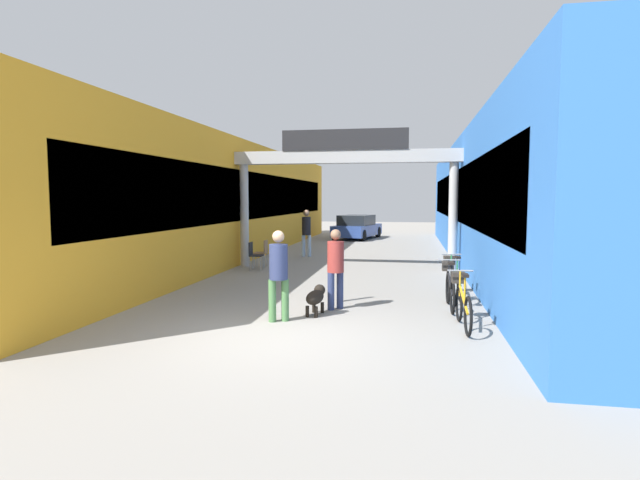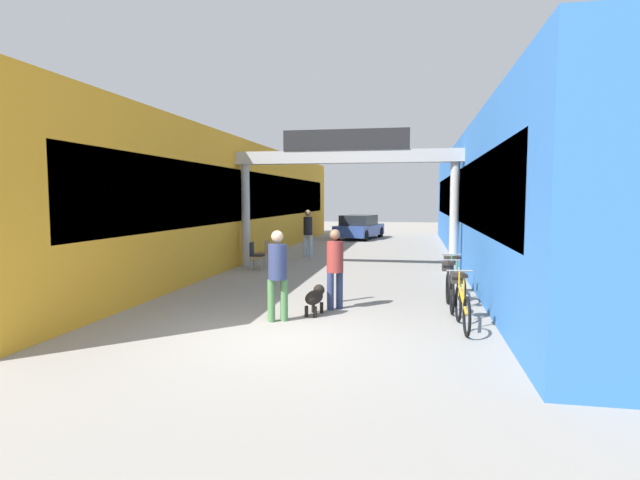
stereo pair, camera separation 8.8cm
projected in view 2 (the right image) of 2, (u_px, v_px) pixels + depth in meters
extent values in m
plane|color=gray|center=(279.00, 337.00, 8.16)|extent=(80.00, 80.00, 0.00)
cube|color=gold|center=(228.00, 201.00, 19.70)|extent=(3.00, 26.00, 4.29)
cube|color=black|center=(264.00, 196.00, 19.41)|extent=(0.04, 23.40, 1.72)
cube|color=blue|center=(499.00, 202.00, 17.81)|extent=(3.00, 26.00, 4.29)
cube|color=black|center=(456.00, 196.00, 18.06)|extent=(0.04, 23.40, 1.72)
cylinder|color=#B2B2B2|center=(246.00, 216.00, 16.51)|extent=(0.28, 0.28, 3.37)
cylinder|color=#B2B2B2|center=(454.00, 217.00, 15.26)|extent=(0.28, 0.28, 3.37)
cube|color=#B2B2B2|center=(346.00, 157.00, 15.73)|extent=(7.40, 0.44, 0.40)
cube|color=#232326|center=(345.00, 140.00, 15.49)|extent=(3.96, 0.10, 0.64)
cylinder|color=#4C7F47|center=(271.00, 301.00, 9.15)|extent=(0.19, 0.19, 0.78)
cylinder|color=#4C7F47|center=(284.00, 300.00, 9.22)|extent=(0.19, 0.19, 0.78)
cylinder|color=navy|center=(277.00, 262.00, 9.12)|extent=(0.46, 0.46, 0.65)
sphere|color=tan|center=(277.00, 237.00, 9.08)|extent=(0.30, 0.30, 0.22)
cylinder|color=navy|center=(339.00, 290.00, 10.27)|extent=(0.20, 0.20, 0.76)
cylinder|color=navy|center=(330.00, 291.00, 10.12)|extent=(0.20, 0.20, 0.76)
cylinder|color=#99332D|center=(335.00, 257.00, 10.14)|extent=(0.48, 0.48, 0.63)
sphere|color=#8C664C|center=(335.00, 235.00, 10.10)|extent=(0.31, 0.31, 0.22)
cylinder|color=#A5BFE0|center=(311.00, 246.00, 19.30)|extent=(0.16, 0.16, 0.85)
cylinder|color=#A5BFE0|center=(305.00, 246.00, 19.38)|extent=(0.16, 0.16, 0.85)
cylinder|color=black|center=(308.00, 226.00, 19.27)|extent=(0.38, 0.38, 0.70)
sphere|color=#8C664C|center=(308.00, 213.00, 19.23)|extent=(0.27, 0.27, 0.24)
ellipsoid|color=black|center=(314.00, 297.00, 9.68)|extent=(0.38, 0.70, 0.27)
sphere|color=black|center=(319.00, 290.00, 9.96)|extent=(0.25, 0.25, 0.23)
sphere|color=white|center=(317.00, 296.00, 9.87)|extent=(0.18, 0.18, 0.16)
cylinder|color=black|center=(313.00, 307.00, 9.92)|extent=(0.08, 0.08, 0.21)
cylinder|color=black|center=(322.00, 308.00, 9.86)|extent=(0.08, 0.08, 0.21)
cylinder|color=black|center=(306.00, 311.00, 9.54)|extent=(0.08, 0.08, 0.21)
cylinder|color=black|center=(315.00, 312.00, 9.49)|extent=(0.08, 0.08, 0.21)
torus|color=black|center=(458.00, 304.00, 9.17)|extent=(0.08, 0.67, 0.67)
torus|color=black|center=(467.00, 317.00, 8.16)|extent=(0.08, 0.67, 0.67)
cube|color=gold|center=(463.00, 300.00, 8.65)|extent=(0.08, 0.94, 0.34)
cylinder|color=gold|center=(464.00, 288.00, 8.51)|extent=(0.03, 0.03, 0.42)
cube|color=black|center=(464.00, 276.00, 8.49)|extent=(0.11, 0.22, 0.05)
cylinder|color=gold|center=(459.00, 284.00, 9.07)|extent=(0.03, 0.03, 0.46)
cylinder|color=gray|center=(460.00, 271.00, 9.05)|extent=(0.46, 0.05, 0.03)
cube|color=#332D28|center=(458.00, 278.00, 9.26)|extent=(0.25, 0.21, 0.20)
torus|color=black|center=(448.00, 288.00, 10.72)|extent=(0.06, 0.67, 0.67)
torus|color=black|center=(452.00, 298.00, 9.72)|extent=(0.06, 0.67, 0.67)
cube|color=black|center=(450.00, 284.00, 10.21)|extent=(0.05, 0.94, 0.34)
cylinder|color=black|center=(451.00, 274.00, 10.07)|extent=(0.03, 0.03, 0.42)
cube|color=black|center=(451.00, 264.00, 10.05)|extent=(0.10, 0.22, 0.05)
cylinder|color=black|center=(448.00, 271.00, 10.63)|extent=(0.03, 0.03, 0.46)
cylinder|color=gray|center=(449.00, 260.00, 10.61)|extent=(0.46, 0.03, 0.03)
cube|color=#332D28|center=(448.00, 266.00, 10.82)|extent=(0.24, 0.20, 0.20)
torus|color=black|center=(450.00, 280.00, 11.77)|extent=(0.15, 0.67, 0.67)
torus|color=black|center=(461.00, 288.00, 10.76)|extent=(0.15, 0.67, 0.67)
cube|color=#338C4C|center=(456.00, 276.00, 11.25)|extent=(0.18, 0.94, 0.34)
cylinder|color=#338C4C|center=(457.00, 267.00, 11.11)|extent=(0.04, 0.04, 0.42)
cube|color=black|center=(458.00, 257.00, 11.09)|extent=(0.13, 0.23, 0.05)
cylinder|color=#338C4C|center=(451.00, 265.00, 11.68)|extent=(0.04, 0.04, 0.46)
cylinder|color=gray|center=(452.00, 254.00, 11.66)|extent=(0.46, 0.10, 0.03)
cube|color=#332D28|center=(450.00, 260.00, 11.87)|extent=(0.27, 0.23, 0.20)
cylinder|color=gray|center=(339.00, 280.00, 10.91)|extent=(0.10, 0.10, 0.97)
sphere|color=gray|center=(339.00, 257.00, 10.87)|extent=(0.10, 0.10, 0.10)
cylinder|color=gray|center=(264.00, 263.00, 15.86)|extent=(0.03, 0.03, 0.45)
cylinder|color=gray|center=(261.00, 264.00, 15.53)|extent=(0.03, 0.03, 0.45)
cylinder|color=gray|center=(254.00, 262.00, 15.91)|extent=(0.03, 0.03, 0.45)
cylinder|color=gray|center=(251.00, 264.00, 15.57)|extent=(0.03, 0.03, 0.45)
cube|color=black|center=(257.00, 255.00, 15.70)|extent=(0.43, 0.43, 0.04)
cube|color=black|center=(252.00, 248.00, 15.70)|extent=(0.07, 0.40, 0.40)
cylinder|color=gray|center=(255.00, 261.00, 16.33)|extent=(0.03, 0.03, 0.45)
cylinder|color=gray|center=(258.00, 259.00, 16.66)|extent=(0.03, 0.03, 0.45)
cylinder|color=gray|center=(265.00, 261.00, 16.28)|extent=(0.03, 0.03, 0.45)
cylinder|color=gray|center=(268.00, 260.00, 16.61)|extent=(0.03, 0.03, 0.45)
cube|color=olive|center=(262.00, 253.00, 16.45)|extent=(0.41, 0.41, 0.04)
cube|color=olive|center=(267.00, 246.00, 16.40)|extent=(0.05, 0.40, 0.40)
cube|color=#2D478C|center=(359.00, 230.00, 27.92)|extent=(2.54, 4.28, 0.60)
cube|color=#1E2328|center=(359.00, 220.00, 27.73)|extent=(2.00, 2.48, 0.55)
cylinder|color=black|center=(354.00, 231.00, 29.57)|extent=(0.32, 0.63, 0.60)
cylinder|color=black|center=(380.00, 232.00, 28.96)|extent=(0.32, 0.63, 0.60)
cylinder|color=black|center=(337.00, 235.00, 26.91)|extent=(0.32, 0.63, 0.60)
cylinder|color=black|center=(365.00, 236.00, 26.30)|extent=(0.32, 0.63, 0.60)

